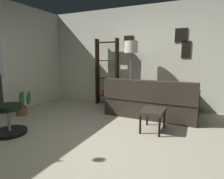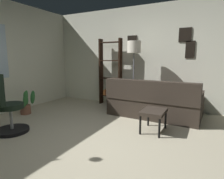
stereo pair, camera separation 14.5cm
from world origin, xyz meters
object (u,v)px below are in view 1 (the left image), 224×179
(office_chair, at_px, (4,112))
(bookshelf, at_px, (107,76))
(couch, at_px, (157,102))
(footstool, at_px, (153,112))
(potted_plant, at_px, (23,105))
(floor_lamp, at_px, (131,53))

(office_chair, height_order, bookshelf, bookshelf)
(couch, height_order, footstool, couch)
(office_chair, xyz_separation_m, potted_plant, (0.94, 0.70, -0.17))
(footstool, relative_size, floor_lamp, 0.32)
(office_chair, bearing_deg, potted_plant, 36.63)
(potted_plant, bearing_deg, bookshelf, -37.02)
(couch, bearing_deg, footstool, -172.41)
(footstool, xyz_separation_m, office_chair, (-1.24, 2.21, 0.07))
(floor_lamp, relative_size, potted_plant, 2.83)
(potted_plant, bearing_deg, floor_lamp, -54.80)
(bookshelf, bearing_deg, office_chair, 167.29)
(couch, xyz_separation_m, bookshelf, (0.44, 1.48, 0.51))
(bookshelf, relative_size, floor_lamp, 1.07)
(footstool, distance_m, office_chair, 2.53)
(couch, relative_size, bookshelf, 1.11)
(bookshelf, bearing_deg, floor_lamp, -108.68)
(bookshelf, xyz_separation_m, floor_lamp, (-0.26, -0.77, 0.61))
(bookshelf, height_order, potted_plant, bookshelf)
(footstool, height_order, potted_plant, potted_plant)
(office_chair, height_order, potted_plant, office_chair)
(floor_lamp, height_order, potted_plant, floor_lamp)
(couch, bearing_deg, bookshelf, 73.38)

